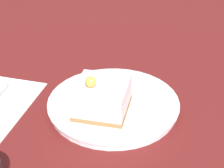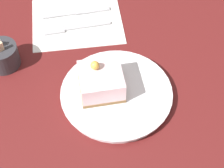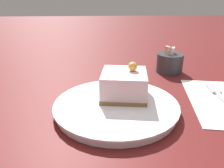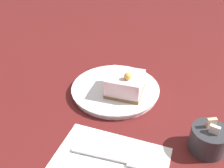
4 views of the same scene
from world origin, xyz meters
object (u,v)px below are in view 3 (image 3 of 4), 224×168
at_px(fork, 221,96).
at_px(cake_slice, 124,85).
at_px(plate, 116,106).
at_px(sugar_bowl, 170,63).

bearing_deg(fork, cake_slice, -169.84).
relative_size(plate, sugar_bowl, 3.19).
xyz_separation_m(cake_slice, sugar_bowl, (0.16, 0.20, -0.02)).
height_order(plate, fork, plate).
distance_m(plate, cake_slice, 0.05).
bearing_deg(plate, fork, 9.61).
bearing_deg(plate, sugar_bowl, 51.58).
relative_size(cake_slice, sugar_bowl, 1.37).
bearing_deg(plate, cake_slice, 54.89).
height_order(fork, sugar_bowl, sugar_bowl).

